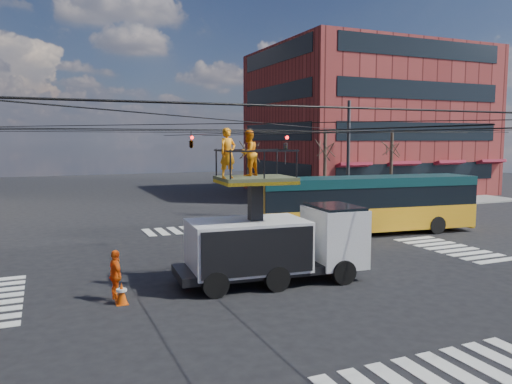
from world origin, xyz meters
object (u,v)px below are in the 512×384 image
object	(u,v)px
city_bus	(366,203)
traffic_cone	(122,293)
flagger	(327,228)
worker_ground	(116,275)
utility_truck	(276,230)

from	to	relation	value
city_bus	traffic_cone	bearing A→B (deg)	-148.10
city_bus	traffic_cone	size ratio (longest dim) A/B	17.97
traffic_cone	flagger	size ratio (longest dim) A/B	0.37
traffic_cone	worker_ground	distance (m)	0.68
utility_truck	worker_ground	distance (m)	5.87
worker_ground	flagger	world-z (taller)	flagger
traffic_cone	worker_ground	bearing A→B (deg)	101.93
traffic_cone	worker_ground	world-z (taller)	worker_ground
utility_truck	flagger	xyz separation A→B (m)	(4.77, 4.21, -0.95)
utility_truck	traffic_cone	xyz separation A→B (m)	(-5.66, -0.41, -1.58)
worker_ground	utility_truck	bearing A→B (deg)	-99.75
city_bus	flagger	distance (m)	4.59
worker_ground	flagger	bearing A→B (deg)	-77.56
city_bus	worker_ground	distance (m)	15.83
city_bus	utility_truck	bearing A→B (deg)	-136.97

